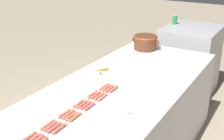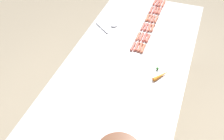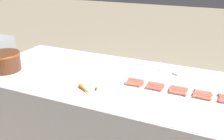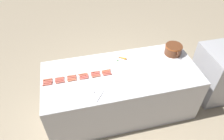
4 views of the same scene
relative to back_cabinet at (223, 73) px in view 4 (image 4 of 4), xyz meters
The scene contains 30 objects.
ground_plane 1.90m from the back_cabinet, 91.23° to the right, with size 20.00×20.00×0.00m, color gray.
griddle_counter 1.84m from the back_cabinet, 91.23° to the right, with size 1.03×2.34×0.85m.
back_cabinet is the anchor object (origin of this frame).
hot_dog_0 2.93m from the back_cabinet, 92.51° to the right, with size 0.02×0.14×0.02m.
hot_dog_1 2.77m from the back_cabinet, 92.57° to the right, with size 0.03×0.14×0.02m.
hot_dog_2 2.60m from the back_cabinet, 92.76° to the right, with size 0.03×0.14×0.02m.
hot_dog_3 2.43m from the back_cabinet, 92.98° to the right, with size 0.03×0.14×0.02m.
hot_dog_4 2.26m from the back_cabinet, 93.23° to the right, with size 0.03×0.14×0.02m.
hot_dog_5 2.09m from the back_cabinet, 93.43° to the right, with size 0.03×0.14×0.02m.
hot_dog_6 2.93m from the back_cabinet, 91.81° to the right, with size 0.03×0.14×0.02m.
hot_dog_7 2.77m from the back_cabinet, 91.98° to the right, with size 0.03×0.14×0.02m.
hot_dog_8 2.59m from the back_cabinet, 92.05° to the right, with size 0.03×0.14×0.02m.
hot_dog_9 2.42m from the back_cabinet, 92.26° to the right, with size 0.03×0.14×0.02m.
hot_dog_10 2.26m from the back_cabinet, 92.43° to the right, with size 0.03×0.14×0.02m.
hot_dog_11 2.10m from the back_cabinet, 92.61° to the right, with size 0.03×0.14×0.02m.
hot_dog_12 2.93m from the back_cabinet, 91.22° to the right, with size 0.03×0.14×0.02m.
hot_dog_13 2.77m from the back_cabinet, 91.34° to the right, with size 0.03×0.14×0.02m.
hot_dog_14 2.60m from the back_cabinet, 91.35° to the right, with size 0.03×0.14×0.02m.
hot_dog_15 2.43m from the back_cabinet, 91.46° to the right, with size 0.03×0.14×0.02m.
hot_dog_16 2.26m from the back_cabinet, 91.55° to the right, with size 0.03×0.14×0.02m.
hot_dog_17 2.10m from the back_cabinet, 91.72° to the right, with size 0.03×0.14×0.02m.
hot_dog_18 2.94m from the back_cabinet, 90.55° to the right, with size 0.03×0.14×0.02m.
hot_dog_19 2.76m from the back_cabinet, 90.61° to the right, with size 0.03×0.14×0.02m.
hot_dog_20 2.60m from the back_cabinet, 90.69° to the right, with size 0.03×0.14×0.02m.
hot_dog_21 2.43m from the back_cabinet, 90.72° to the right, with size 0.02×0.14×0.02m.
hot_dog_22 2.25m from the back_cabinet, 90.77° to the right, with size 0.03×0.14×0.02m.
hot_dog_23 2.09m from the back_cabinet, 90.80° to the right, with size 0.03×0.14×0.02m.
bean_pot 1.06m from the back_cabinet, 107.20° to the right, with size 0.34×0.28×0.16m.
serving_spoon 2.34m from the back_cabinet, 83.04° to the right, with size 0.24×0.20×0.02m.
carrot 1.84m from the back_cabinet, 101.28° to the right, with size 0.12×0.16×0.03m.
Camera 4 is at (2.16, -0.65, 2.99)m, focal length 33.56 mm.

